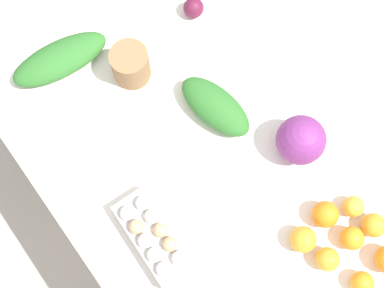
% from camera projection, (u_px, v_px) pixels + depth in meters
% --- Properties ---
extents(ground_plane, '(8.00, 8.00, 0.00)m').
position_uv_depth(ground_plane, '(192.00, 195.00, 2.42)').
color(ground_plane, '#B2A899').
extents(dining_table, '(1.40, 0.94, 0.77)m').
position_uv_depth(dining_table, '(192.00, 154.00, 1.78)').
color(dining_table, silver).
rests_on(dining_table, ground_plane).
extents(cabbage_purple, '(0.15, 0.15, 0.15)m').
position_uv_depth(cabbage_purple, '(301.00, 140.00, 1.61)').
color(cabbage_purple, '#7A2D75').
rests_on(cabbage_purple, dining_table).
extents(egg_carton, '(0.29, 0.13, 0.09)m').
position_uv_depth(egg_carton, '(154.00, 237.00, 1.56)').
color(egg_carton, '#B7B7B2').
rests_on(egg_carton, dining_table).
extents(paper_bag, '(0.12, 0.12, 0.13)m').
position_uv_depth(paper_bag, '(131.00, 65.00, 1.70)').
color(paper_bag, olive).
rests_on(paper_bag, dining_table).
extents(greens_bunch_dandelion, '(0.17, 0.34, 0.08)m').
position_uv_depth(greens_bunch_dandelion, '(60.00, 59.00, 1.73)').
color(greens_bunch_dandelion, '#2D6B28').
rests_on(greens_bunch_dandelion, dining_table).
extents(greens_bunch_chard, '(0.28, 0.17, 0.09)m').
position_uv_depth(greens_bunch_chard, '(215.00, 106.00, 1.68)').
color(greens_bunch_chard, '#2D6B28').
rests_on(greens_bunch_chard, dining_table).
extents(beet_root, '(0.07, 0.07, 0.07)m').
position_uv_depth(beet_root, '(194.00, 8.00, 1.79)').
color(beet_root, '#5B1933').
rests_on(beet_root, dining_table).
extents(orange_0, '(0.07, 0.07, 0.07)m').
position_uv_depth(orange_0, '(352.00, 238.00, 1.57)').
color(orange_0, orange).
rests_on(orange_0, dining_table).
extents(orange_1, '(0.08, 0.08, 0.08)m').
position_uv_depth(orange_1, '(325.00, 214.00, 1.58)').
color(orange_1, orange).
rests_on(orange_1, dining_table).
extents(orange_3, '(0.07, 0.07, 0.07)m').
position_uv_depth(orange_3, '(374.00, 225.00, 1.58)').
color(orange_3, orange).
rests_on(orange_3, dining_table).
extents(orange_4, '(0.07, 0.07, 0.07)m').
position_uv_depth(orange_4, '(362.00, 283.00, 1.53)').
color(orange_4, orange).
rests_on(orange_4, dining_table).
extents(orange_5, '(0.07, 0.07, 0.07)m').
position_uv_depth(orange_5, '(327.00, 259.00, 1.55)').
color(orange_5, orange).
rests_on(orange_5, dining_table).
extents(orange_6, '(0.06, 0.06, 0.06)m').
position_uv_depth(orange_6, '(353.00, 206.00, 1.60)').
color(orange_6, '#F9A833').
rests_on(orange_6, dining_table).
extents(orange_7, '(0.08, 0.08, 0.08)m').
position_uv_depth(orange_7, '(303.00, 239.00, 1.56)').
color(orange_7, orange).
rests_on(orange_7, dining_table).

